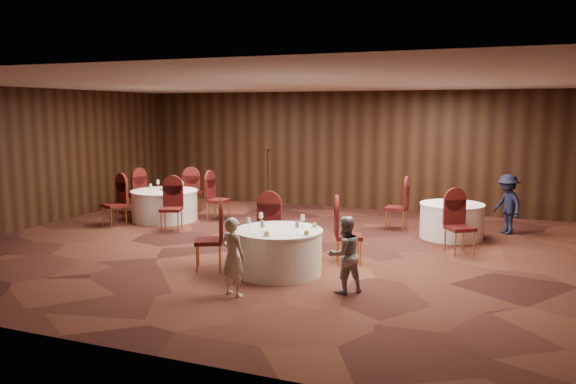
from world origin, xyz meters
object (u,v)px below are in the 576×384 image
(woman_a, at_px, (233,257))
(woman_b, at_px, (345,254))
(table_left, at_px, (165,205))
(table_main, at_px, (279,251))
(mic_stand, at_px, (268,191))
(table_right, at_px, (452,221))
(man_c, at_px, (507,204))

(woman_a, distance_m, woman_b, 1.65)
(table_left, height_order, woman_b, woman_b)
(woman_a, bearing_deg, woman_b, -136.88)
(table_main, bearing_deg, table_left, 143.75)
(mic_stand, relative_size, woman_a, 1.39)
(table_left, height_order, mic_stand, mic_stand)
(table_right, relative_size, mic_stand, 0.82)
(woman_b, bearing_deg, mic_stand, -102.37)
(table_right, relative_size, woman_b, 1.15)
(table_right, distance_m, woman_a, 5.67)
(table_right, xyz_separation_m, mic_stand, (-5.11, 2.03, 0.10))
(table_main, bearing_deg, woman_a, -97.78)
(table_main, relative_size, mic_stand, 0.90)
(table_main, distance_m, woman_b, 1.42)
(table_left, relative_size, table_right, 1.22)
(table_right, bearing_deg, table_main, -123.18)
(man_c, bearing_deg, table_right, -86.36)
(table_right, bearing_deg, table_left, -175.35)
(table_main, height_order, woman_a, woman_a)
(table_main, height_order, mic_stand, mic_stand)
(table_right, bearing_deg, mic_stand, 158.30)
(mic_stand, xyz_separation_m, woman_a, (2.50, -7.07, 0.11))
(table_main, bearing_deg, mic_stand, 114.93)
(table_left, bearing_deg, man_c, 10.22)
(woman_a, bearing_deg, mic_stand, -54.22)
(mic_stand, height_order, woman_b, mic_stand)
(table_right, distance_m, woman_b, 4.45)
(woman_a, xyz_separation_m, man_c, (3.70, 5.90, 0.07))
(woman_b, bearing_deg, table_right, -149.39)
(table_left, xyz_separation_m, table_right, (6.76, 0.55, 0.00))
(table_left, bearing_deg, table_right, 4.65)
(table_left, height_order, table_right, same)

